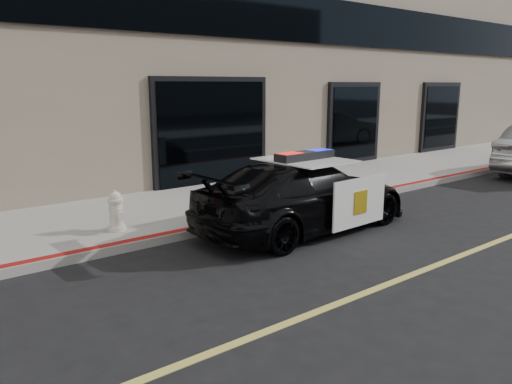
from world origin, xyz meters
TOP-DOWN VIEW (x-y plane):
  - ground at (0.00, 0.00)m, footprint 120.00×120.00m
  - sidewalk_n at (0.00, 5.25)m, footprint 60.00×3.50m
  - police_car at (-1.81, 2.64)m, footprint 2.27×4.68m
  - fire_hydrant at (-4.79, 4.29)m, footprint 0.33×0.45m

SIDE VIEW (x-z plane):
  - ground at x=0.00m, z-range 0.00..0.00m
  - sidewalk_n at x=0.00m, z-range 0.00..0.15m
  - fire_hydrant at x=-4.79m, z-range 0.13..0.85m
  - police_car at x=-1.81m, z-range -0.08..1.41m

